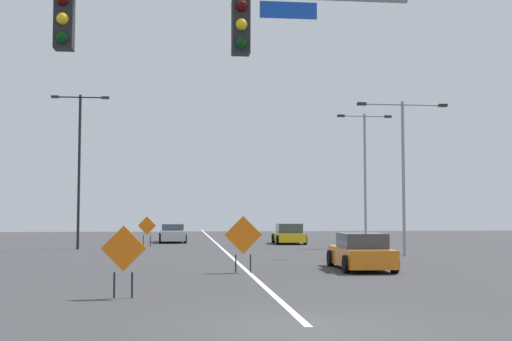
{
  "coord_description": "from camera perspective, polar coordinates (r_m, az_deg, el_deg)",
  "views": [
    {
      "loc": [
        -2.33,
        -12.04,
        2.1
      ],
      "look_at": [
        0.91,
        17.01,
        4.03
      ],
      "focal_mm": 45.73,
      "sensor_mm": 36.0,
      "label": 1
    }
  ],
  "objects": [
    {
      "name": "car_yellow_far",
      "position": [
        45.63,
        2.89,
        -5.62
      ],
      "size": [
        2.15,
        4.17,
        1.4
      ],
      "color": "gold",
      "rests_on": "ground"
    },
    {
      "name": "construction_sign_median_far",
      "position": [
        23.34,
        -1.13,
        -5.85
      ],
      "size": [
        1.35,
        0.12,
        2.01
      ],
      "color": "orange",
      "rests_on": "ground"
    },
    {
      "name": "street_lamp_mid_left",
      "position": [
        39.88,
        -15.2,
        1.0
      ],
      "size": [
        3.37,
        0.24,
        9.15
      ],
      "color": "black",
      "rests_on": "ground"
    },
    {
      "name": "traffic_signal_assembly",
      "position": [
        12.58,
        -16.93,
        9.75
      ],
      "size": [
        9.84,
        0.44,
        6.95
      ],
      "color": "gray",
      "rests_on": "ground"
    },
    {
      "name": "ground",
      "position": [
        12.44,
        4.65,
        -13.49
      ],
      "size": [
        129.67,
        129.67,
        0.0
      ],
      "primitive_type": "plane",
      "color": "#38383A"
    },
    {
      "name": "street_lamp_far_left",
      "position": [
        33.45,
        12.76,
        0.75
      ],
      "size": [
        4.67,
        0.24,
        7.73
      ],
      "color": "gray",
      "rests_on": "ground"
    },
    {
      "name": "car_silver_distant",
      "position": [
        48.22,
        -7.32,
        -5.49
      ],
      "size": [
        2.09,
        4.66,
        1.33
      ],
      "color": "#B7BABF",
      "rests_on": "ground"
    },
    {
      "name": "road_centre_stripe",
      "position": [
        48.16,
        -3.6,
        -6.27
      ],
      "size": [
        0.16,
        72.04,
        0.01
      ],
      "color": "white",
      "rests_on": "ground"
    },
    {
      "name": "street_lamp_far_right",
      "position": [
        41.33,
        9.52,
        0.2
      ],
      "size": [
        3.46,
        0.24,
        8.37
      ],
      "color": "gray",
      "rests_on": "ground"
    },
    {
      "name": "car_orange_near",
      "position": [
        24.97,
        9.16,
        -7.11
      ],
      "size": [
        2.11,
        4.48,
        1.37
      ],
      "color": "orange",
      "rests_on": "ground"
    },
    {
      "name": "construction_sign_median_near",
      "position": [
        16.71,
        -11.51,
        -7.03
      ],
      "size": [
        1.14,
        0.14,
        1.8
      ],
      "color": "orange",
      "rests_on": "ground"
    },
    {
      "name": "construction_sign_left_shoulder",
      "position": [
        41.84,
        -9.52,
        -4.93
      ],
      "size": [
        1.16,
        0.25,
        1.92
      ],
      "color": "orange",
      "rests_on": "ground"
    }
  ]
}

